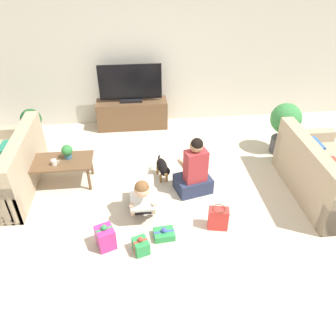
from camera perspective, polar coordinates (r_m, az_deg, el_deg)
ground_plane at (r=4.99m, az=-0.71°, el=-5.10°), size 16.00×16.00×0.00m
wall_back at (r=6.71m, az=-3.01°, el=18.46°), size 8.40×0.06×2.60m
sofa_left at (r=5.58m, az=-26.41°, el=-0.49°), size 0.94×1.77×0.87m
sofa_right at (r=5.40m, az=25.45°, el=-1.37°), size 0.94×1.77×0.87m
coffee_table at (r=5.30m, az=-18.25°, el=0.74°), size 0.98×0.53×0.43m
tv_console at (r=6.80m, az=-6.23°, el=9.31°), size 1.40×0.44×0.56m
tv at (r=6.56m, az=-6.57°, el=14.12°), size 1.21×0.20×0.73m
potted_plant_corner_right at (r=6.13m, az=19.67°, el=7.27°), size 0.53×0.53×0.93m
potted_plant_corner_left at (r=6.46m, az=-22.57°, el=7.09°), size 0.37×0.37×0.75m
person_kneeling at (r=4.51m, az=-4.51°, el=-4.71°), size 0.35×0.78×0.77m
person_sitting at (r=4.91m, az=4.59°, el=-0.81°), size 0.60×0.56×0.95m
dog at (r=5.20m, az=-0.93°, el=0.07°), size 0.21×0.58×0.35m
gift_box_a at (r=4.26m, az=-10.84°, el=-11.78°), size 0.28×0.29×0.36m
gift_box_b at (r=4.18m, az=-4.75°, el=-13.35°), size 0.23×0.25×0.24m
gift_box_c at (r=4.36m, az=-0.69°, el=-11.41°), size 0.28×0.23×0.16m
gift_bag_a at (r=4.46m, az=8.73°, el=-8.65°), size 0.29×0.20×0.34m
mug at (r=5.18m, az=-19.19°, el=0.95°), size 0.12×0.08×0.09m
tabletop_plant at (r=5.24m, az=-17.16°, el=2.83°), size 0.17×0.17×0.22m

